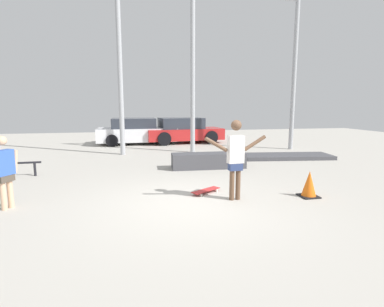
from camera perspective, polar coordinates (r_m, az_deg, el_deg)
The scene contains 12 objects.
ground_plane at distance 6.36m, azimuth -0.43°, elevation -9.55°, with size 36.00×36.00×0.00m, color #B2ADA3.
skateboarder at distance 6.46m, azimuth 8.31°, elevation -0.21°, with size 1.40×0.23×1.74m.
skateboard at distance 7.09m, azimuth 2.65°, elevation -7.04°, with size 0.78×0.60×0.08m.
grind_box at distance 9.84m, azimuth 3.16°, elevation -1.36°, with size 2.40×0.66×0.49m, color #47474C.
manual_pad at distance 12.27m, azimuth 17.57°, elevation -0.51°, with size 3.43×1.22×0.14m, color #47474C.
grind_rail at distance 10.09m, azimuth -32.35°, elevation -2.04°, with size 2.02×0.12×0.43m.
canopy_support_left at distance 13.17m, azimuth -24.42°, elevation 16.72°, with size 4.92×0.20×6.70m.
canopy_support_right at distance 13.84m, azimuth 10.17°, elevation 16.96°, with size 4.92×0.20×6.70m.
parked_car_white at distance 16.27m, azimuth -10.56°, elevation 4.14°, with size 4.10×2.02×1.37m.
parked_car_red at distance 16.43m, azimuth -1.71°, elevation 4.36°, with size 4.30×2.20×1.38m.
bystander at distance 6.92m, azimuth -32.14°, elevation -2.57°, with size 0.41×0.59×1.46m.
traffic_cone at distance 7.24m, azimuth 21.41°, elevation -5.49°, with size 0.40×0.40×0.59m.
Camera 1 is at (-1.18, -5.91, 2.04)m, focal length 28.00 mm.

